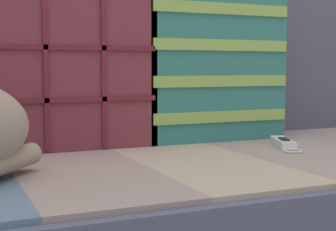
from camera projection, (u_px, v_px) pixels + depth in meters
name	position (u px, v px, depth m)	size (l,w,h in m)	color
sofa_backrest	(131.00, 38.00, 1.49)	(1.90, 0.14, 0.58)	#514C60
throw_pillow_quilted	(69.00, 73.00, 1.28)	(0.42, 0.14, 0.37)	brown
throw_pillow_striped	(211.00, 63.00, 1.44)	(0.41, 0.14, 0.43)	#337A70
game_remote_far	(284.00, 143.00, 1.32)	(0.11, 0.19, 0.02)	white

